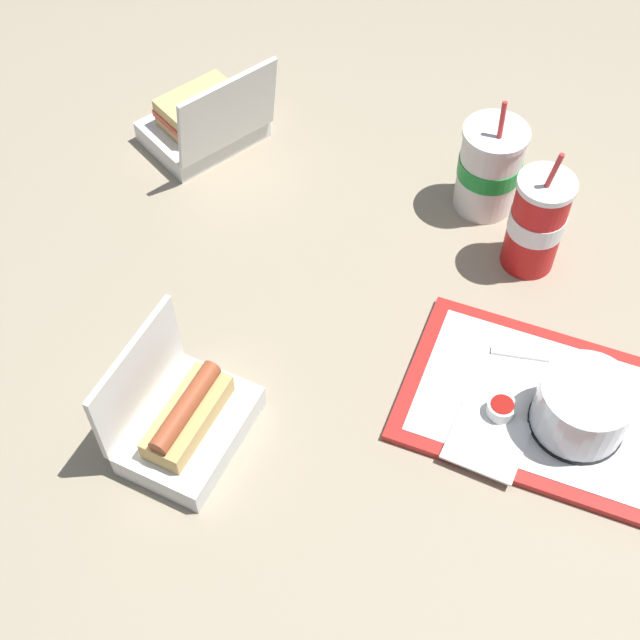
% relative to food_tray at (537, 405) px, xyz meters
% --- Properties ---
extents(ground_plane, '(3.20, 3.20, 0.00)m').
position_rel_food_tray_xyz_m(ground_plane, '(-0.27, -0.04, -0.01)').
color(ground_plane, gray).
extents(food_tray, '(0.42, 0.34, 0.01)m').
position_rel_food_tray_xyz_m(food_tray, '(0.00, 0.00, 0.00)').
color(food_tray, red).
rests_on(food_tray, ground_plane).
extents(cake_container, '(0.13, 0.13, 0.09)m').
position_rel_food_tray_xyz_m(cake_container, '(0.06, -0.00, 0.05)').
color(cake_container, black).
rests_on(cake_container, food_tray).
extents(ketchup_cup, '(0.04, 0.04, 0.02)m').
position_rel_food_tray_xyz_m(ketchup_cup, '(-0.03, -0.05, 0.02)').
color(ketchup_cup, white).
rests_on(ketchup_cup, food_tray).
extents(napkin_stack, '(0.12, 0.12, 0.00)m').
position_rel_food_tray_xyz_m(napkin_stack, '(-0.03, -0.10, 0.01)').
color(napkin_stack, white).
rests_on(napkin_stack, food_tray).
extents(plastic_fork, '(0.10, 0.06, 0.00)m').
position_rel_food_tray_xyz_m(plastic_fork, '(-0.05, 0.06, 0.01)').
color(plastic_fork, white).
rests_on(plastic_fork, food_tray).
extents(clamshell_hotdog_right, '(0.17, 0.21, 0.17)m').
position_rel_food_tray_xyz_m(clamshell_hotdog_right, '(-0.37, -0.32, 0.03)').
color(clamshell_hotdog_right, white).
rests_on(clamshell_hotdog_right, ground_plane).
extents(clamshell_sandwich_center, '(0.22, 0.23, 0.18)m').
position_rel_food_tray_xyz_m(clamshell_sandwich_center, '(-0.73, 0.16, 0.04)').
color(clamshell_sandwich_center, white).
rests_on(clamshell_sandwich_center, ground_plane).
extents(soda_cup_corner, '(0.09, 0.09, 0.23)m').
position_rel_food_tray_xyz_m(soda_cup_corner, '(-0.14, 0.23, 0.08)').
color(soda_cup_corner, red).
rests_on(soda_cup_corner, ground_plane).
extents(soda_cup_back, '(0.10, 0.10, 0.22)m').
position_rel_food_tray_xyz_m(soda_cup_back, '(-0.26, 0.30, 0.07)').
color(soda_cup_back, white).
rests_on(soda_cup_back, ground_plane).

